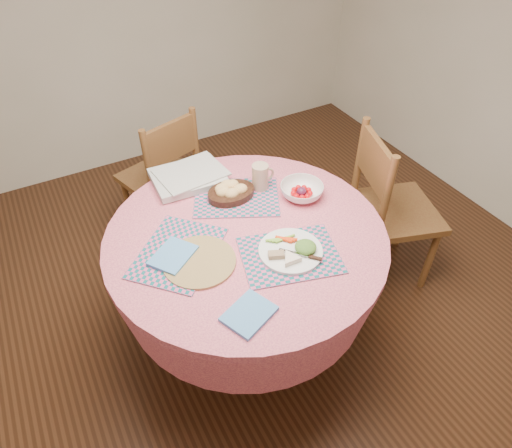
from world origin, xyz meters
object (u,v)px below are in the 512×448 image
(wicker_trivet, at_px, (199,262))
(latte_mug, at_px, (261,177))
(dining_table, at_px, (247,264))
(chair_right, at_px, (389,206))
(fruit_bowl, at_px, (302,191))
(bread_bowl, at_px, (230,191))
(chair_back, at_px, (164,174))
(dinner_plate, at_px, (293,250))

(wicker_trivet, bearing_deg, latte_mug, 34.55)
(dining_table, relative_size, chair_right, 1.29)
(chair_right, xyz_separation_m, fruit_bowl, (-0.56, 0.05, 0.28))
(wicker_trivet, height_order, bread_bowl, bread_bowl)
(chair_back, bearing_deg, fruit_bowl, 97.45)
(fruit_bowl, bearing_deg, latte_mug, 133.08)
(chair_right, distance_m, latte_mug, 0.80)
(latte_mug, bearing_deg, fruit_bowl, -46.92)
(wicker_trivet, xyz_separation_m, latte_mug, (0.46, 0.32, 0.06))
(dining_table, distance_m, chair_back, 0.99)
(latte_mug, bearing_deg, chair_back, 110.18)
(wicker_trivet, xyz_separation_m, fruit_bowl, (0.60, 0.17, 0.03))
(dining_table, xyz_separation_m, bread_bowl, (0.05, 0.26, 0.23))
(chair_back, xyz_separation_m, wicker_trivet, (-0.19, -1.05, 0.29))
(chair_right, relative_size, bread_bowl, 4.17)
(dining_table, xyz_separation_m, chair_back, (-0.06, 0.99, -0.09))
(fruit_bowl, bearing_deg, bread_bowl, 152.17)
(chair_right, relative_size, wicker_trivet, 3.20)
(dinner_plate, distance_m, bread_bowl, 0.47)
(chair_right, height_order, fruit_bowl, chair_right)
(dinner_plate, height_order, fruit_bowl, fruit_bowl)
(chair_right, bearing_deg, bread_bowl, 94.34)
(dining_table, distance_m, dinner_plate, 0.32)
(dining_table, distance_m, bread_bowl, 0.35)
(chair_back, distance_m, bread_bowl, 0.80)
(dining_table, height_order, chair_right, chair_right)
(bread_bowl, bearing_deg, wicker_trivet, -132.89)
(wicker_trivet, distance_m, latte_mug, 0.57)
(dinner_plate, bearing_deg, chair_right, 17.60)
(bread_bowl, xyz_separation_m, fruit_bowl, (0.30, -0.16, -0.01))
(dining_table, relative_size, bread_bowl, 5.39)
(bread_bowl, bearing_deg, dinner_plate, -82.93)
(dinner_plate, xyz_separation_m, fruit_bowl, (0.24, 0.31, 0.01))
(wicker_trivet, height_order, latte_mug, latte_mug)
(wicker_trivet, relative_size, bread_bowl, 1.30)
(dining_table, bearing_deg, latte_mug, 49.72)
(wicker_trivet, height_order, fruit_bowl, fruit_bowl)
(dinner_plate, height_order, latte_mug, latte_mug)
(dinner_plate, bearing_deg, latte_mug, 77.43)
(bread_bowl, bearing_deg, chair_back, 98.67)
(dining_table, height_order, bread_bowl, bread_bowl)
(dining_table, height_order, wicker_trivet, wicker_trivet)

